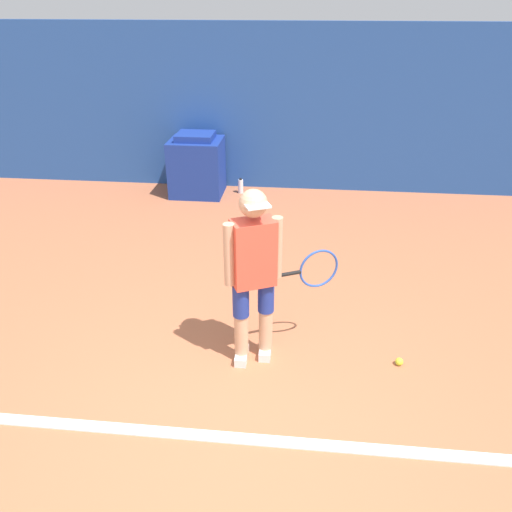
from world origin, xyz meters
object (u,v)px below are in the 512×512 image
Objects in this scene: tennis_ball at (399,362)px; covered_chair at (197,166)px; tennis_player at (256,272)px; water_bottle at (241,186)px.

covered_chair is at bearing 123.23° from tennis_ball.
tennis_player is 6.38× the size of water_bottle.
tennis_ball is 4.74m from covered_chair.
tennis_ball is (1.25, 0.01, -0.83)m from tennis_player.
tennis_player is at bearing -179.37° from tennis_ball.
water_bottle is (0.68, 0.09, -0.35)m from covered_chair.
covered_chair reaches higher than tennis_ball.
tennis_player reaches higher than tennis_ball.
water_bottle is at bearing 74.65° from tennis_player.
tennis_ball is at bearing -56.77° from covered_chair.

